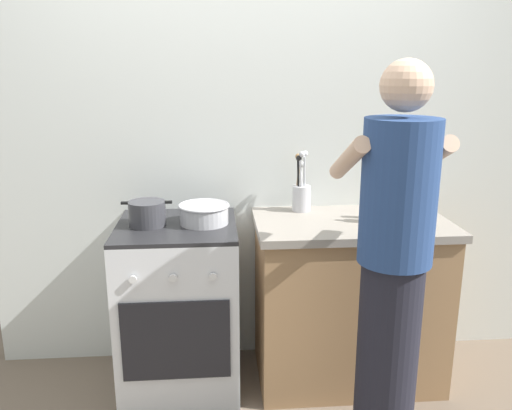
{
  "coord_description": "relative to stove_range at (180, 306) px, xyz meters",
  "views": [
    {
      "loc": [
        -0.15,
        -2.38,
        1.67
      ],
      "look_at": [
        0.05,
        0.12,
        1.0
      ],
      "focal_mm": 36.63,
      "sensor_mm": 36.0,
      "label": 1
    }
  ],
  "objects": [
    {
      "name": "ground",
      "position": [
        0.35,
        -0.15,
        -0.45
      ],
      "size": [
        6.0,
        6.0,
        0.0
      ],
      "primitive_type": "plane",
      "color": "#6B5B4C"
    },
    {
      "name": "back_wall",
      "position": [
        0.55,
        0.35,
        0.8
      ],
      "size": [
        3.2,
        0.1,
        2.5
      ],
      "color": "silver",
      "rests_on": "ground"
    },
    {
      "name": "countertop",
      "position": [
        0.9,
        0.0,
        0.0
      ],
      "size": [
        1.0,
        0.6,
        0.9
      ],
      "color": "#99724C",
      "rests_on": "ground"
    },
    {
      "name": "stove_range",
      "position": [
        0.0,
        0.0,
        0.0
      ],
      "size": [
        0.6,
        0.62,
        0.9
      ],
      "color": "silver",
      "rests_on": "ground"
    },
    {
      "name": "pot",
      "position": [
        -0.14,
        -0.01,
        0.51
      ],
      "size": [
        0.25,
        0.18,
        0.12
      ],
      "color": "#38383D",
      "rests_on": "stove_range"
    },
    {
      "name": "mixing_bowl",
      "position": [
        0.14,
        0.01,
        0.5
      ],
      "size": [
        0.26,
        0.26,
        0.1
      ],
      "color": "#B7B7BC",
      "rests_on": "stove_range"
    },
    {
      "name": "utensil_crock",
      "position": [
        0.67,
        0.21,
        0.55
      ],
      "size": [
        0.1,
        0.1,
        0.33
      ],
      "color": "silver",
      "rests_on": "countertop"
    },
    {
      "name": "spice_bottle",
      "position": [
        0.97,
        0.04,
        0.49
      ],
      "size": [
        0.04,
        0.04,
        0.09
      ],
      "color": "silver",
      "rests_on": "countertop"
    },
    {
      "name": "oil_bottle",
      "position": [
        1.1,
        -0.06,
        0.56
      ],
      "size": [
        0.06,
        0.06,
        0.26
      ],
      "color": "gold",
      "rests_on": "countertop"
    },
    {
      "name": "person",
      "position": [
        0.92,
        -0.59,
        0.41
      ],
      "size": [
        0.41,
        0.5,
        1.7
      ],
      "color": "black",
      "rests_on": "ground"
    }
  ]
}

